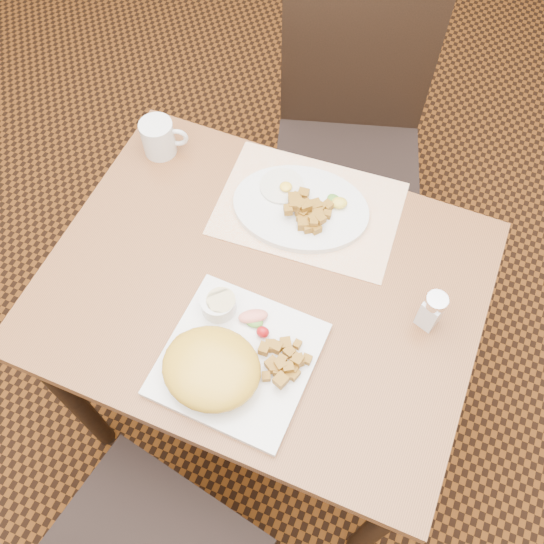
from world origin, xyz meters
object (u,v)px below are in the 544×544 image
at_px(plate_square, 238,359).
at_px(plate_oval, 301,208).
at_px(chair_far, 350,132).
at_px(salt_shaker, 432,310).
at_px(coffee_mug, 159,138).
at_px(table, 263,307).

height_order(plate_square, plate_oval, plate_oval).
xyz_separation_m(plate_square, plate_oval, (-0.02, 0.38, 0.00)).
distance_m(chair_far, salt_shaker, 0.75).
xyz_separation_m(chair_far, salt_shaker, (0.35, -0.62, 0.26)).
bearing_deg(plate_oval, coffee_mug, 174.08).
distance_m(chair_far, plate_oval, 0.51).
height_order(table, salt_shaker, salt_shaker).
bearing_deg(table, chair_far, 90.59).
relative_size(plate_square, coffee_mug, 2.62).
relative_size(table, plate_oval, 2.96).
xyz_separation_m(table, plate_square, (0.02, -0.18, 0.12)).
xyz_separation_m(chair_far, plate_oval, (0.01, -0.46, 0.22)).
distance_m(plate_square, plate_oval, 0.38).
relative_size(plate_oval, coffee_mug, 2.85).
bearing_deg(coffee_mug, plate_square, -47.23).
xyz_separation_m(plate_oval, salt_shaker, (0.33, -0.16, 0.04)).
bearing_deg(table, plate_oval, 87.90).
xyz_separation_m(plate_oval, coffee_mug, (-0.37, 0.04, 0.03)).
relative_size(plate_square, salt_shaker, 2.80).
distance_m(chair_far, plate_square, 0.87).
bearing_deg(chair_far, plate_square, 75.02).
bearing_deg(chair_far, salt_shaker, 102.25).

